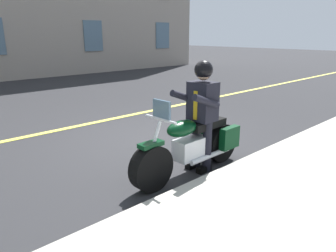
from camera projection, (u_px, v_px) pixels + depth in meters
ground_plane at (156, 140)px, 6.46m from camera, size 80.00×80.00×0.00m
lane_center_stripe at (105, 120)px, 7.87m from camera, size 60.00×0.16×0.01m
motorcycle_main at (193, 145)px, 4.82m from camera, size 2.21×0.61×1.26m
rider_main at (202, 107)px, 4.78m from camera, size 0.62×0.55×1.74m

